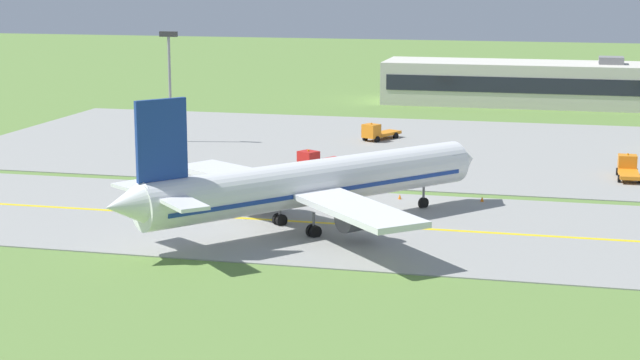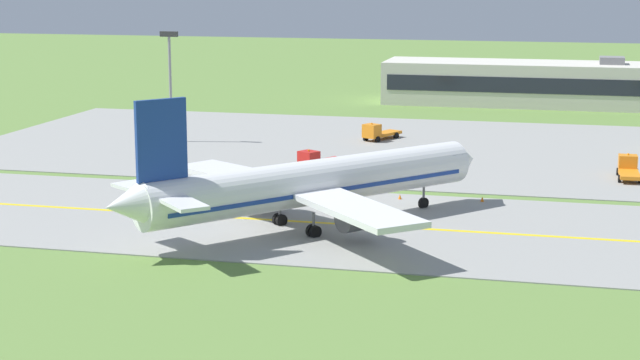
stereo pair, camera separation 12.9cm
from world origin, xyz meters
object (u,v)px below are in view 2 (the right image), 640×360
at_px(service_truck_baggage, 628,168).
at_px(service_truck_catering, 316,160).
at_px(apron_light_mast, 170,72).
at_px(service_truck_pushback, 377,132).
at_px(airplane_lead, 310,184).

height_order(service_truck_baggage, service_truck_catering, same).
height_order(service_truck_baggage, apron_light_mast, apron_light_mast).
xyz_separation_m(service_truck_catering, apron_light_mast, (-23.58, 14.67, 8.14)).
bearing_deg(service_truck_pushback, airplane_lead, -86.26).
relative_size(service_truck_catering, apron_light_mast, 0.45).
relative_size(service_truck_baggage, service_truck_pushback, 0.97).
bearing_deg(airplane_lead, apron_light_mast, 125.66).
bearing_deg(service_truck_pushback, service_truck_catering, -97.49).
relative_size(airplane_lead, service_truck_baggage, 5.11).
bearing_deg(service_truck_catering, apron_light_mast, 148.11).
bearing_deg(service_truck_catering, airplane_lead, -77.11).
xyz_separation_m(airplane_lead, apron_light_mast, (-29.69, 41.39, 5.19)).
height_order(airplane_lead, apron_light_mast, apron_light_mast).
distance_m(service_truck_baggage, service_truck_catering, 34.79).
xyz_separation_m(airplane_lead, service_truck_baggage, (28.48, 30.47, -2.95)).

